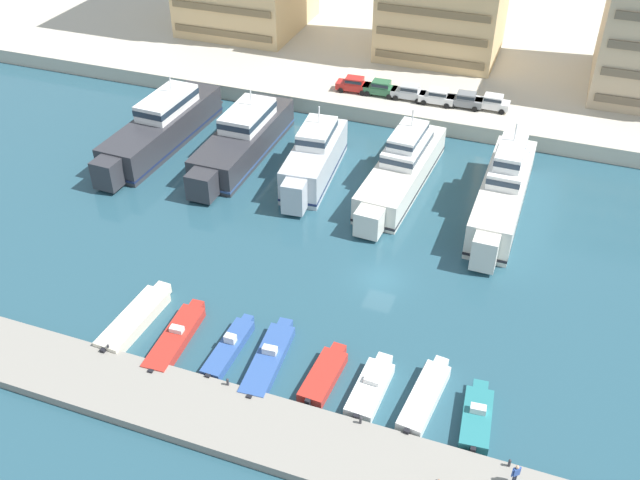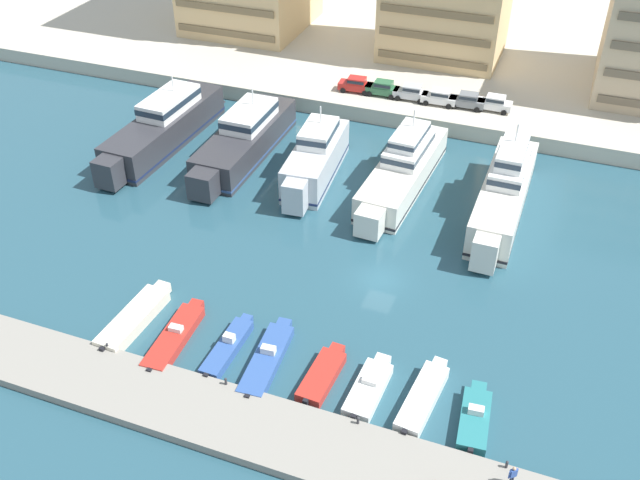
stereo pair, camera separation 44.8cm
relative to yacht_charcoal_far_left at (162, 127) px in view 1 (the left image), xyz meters
name	(u,v)px [view 1 (the left image)]	position (x,y,z in m)	size (l,w,h in m)	color
ground_plane	(380,279)	(29.51, -14.53, -2.13)	(400.00, 400.00, 0.00)	#285160
quay_promenade	(495,27)	(29.51, 47.62, -1.19)	(180.00, 70.00, 1.88)	beige
pier_dock	(303,442)	(29.51, -32.89, -1.78)	(120.00, 5.58, 0.71)	gray
yacht_charcoal_far_left	(162,127)	(0.00, 0.00, 0.00)	(5.39, 21.60, 7.06)	#333338
yacht_charcoal_left	(243,139)	(9.49, 0.84, -0.16)	(4.94, 20.18, 6.70)	#333338
yacht_silver_mid_left	(314,159)	(18.32, -0.77, 0.06)	(5.00, 15.56, 7.13)	silver
yacht_ivory_center_left	(402,168)	(27.26, 0.74, -0.10)	(5.42, 20.21, 7.45)	silver
yacht_ivory_center	(503,191)	(37.55, -0.64, 0.28)	(4.11, 20.14, 8.39)	silver
motorboat_cream_far_left	(135,319)	(12.80, -26.54, -1.61)	(2.49, 8.61, 1.04)	beige
motorboat_red_left	(176,338)	(16.79, -27.20, -1.71)	(2.26, 8.31, 1.22)	red
motorboat_blue_mid_left	(229,347)	(21.12, -26.74, -1.70)	(1.62, 7.10, 1.41)	#33569E
motorboat_blue_center_left	(269,359)	(24.41, -26.82, -1.72)	(2.48, 8.52, 1.32)	#33569E
motorboat_red_center	(324,375)	(28.83, -26.90, -1.72)	(2.17, 6.26, 0.86)	red
motorboat_white_center_right	(371,388)	(32.38, -26.89, -1.70)	(2.28, 6.52, 1.20)	white
motorboat_white_mid_right	(425,397)	(36.20, -26.46, -1.63)	(2.51, 7.61, 1.01)	white
motorboat_teal_right	(477,417)	(39.95, -26.98, -1.67)	(2.37, 6.31, 1.38)	teal
car_red_far_left	(354,84)	(16.97, 16.65, 0.72)	(4.19, 2.11, 1.80)	red
car_green_left	(380,87)	(20.30, 16.77, 0.72)	(4.13, 1.99, 1.80)	#2D6642
car_silver_mid_left	(409,91)	(23.81, 16.85, 0.72)	(4.16, 2.04, 1.80)	#B7BCC1
car_white_center_left	(437,96)	(27.26, 16.73, 0.72)	(4.15, 2.02, 1.80)	white
car_grey_center	(465,99)	(30.49, 17.01, 0.72)	(4.16, 2.03, 1.80)	slate
car_white_center_right	(492,102)	(33.56, 17.42, 0.72)	(4.10, 1.92, 1.80)	white
pedestrian_mid_deck	(516,473)	(43.00, -31.49, -0.43)	(0.51, 0.47, 1.68)	#282D3D
bollard_west	(108,347)	(12.93, -30.35, -1.10)	(0.20, 0.20, 0.61)	#2D2D33
bollard_west_mid	(228,382)	(22.81, -30.35, -1.10)	(0.20, 0.20, 0.61)	#2D2D33
bollard_east_mid	(361,420)	(32.68, -30.35, -1.10)	(0.20, 0.20, 0.61)	#2D2D33
bollard_east	(510,463)	(42.55, -30.35, -1.10)	(0.20, 0.20, 0.61)	#2D2D33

